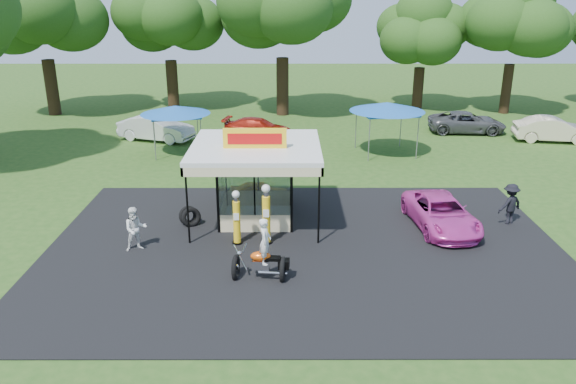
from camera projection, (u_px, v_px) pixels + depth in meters
name	position (u px, v px, depth m)	size (l,w,h in m)	color
ground	(306.00, 273.00, 19.96)	(120.00, 120.00, 0.00)	#264D18
asphalt_apron	(305.00, 248.00, 21.83)	(20.00, 14.00, 0.04)	black
gas_station_kiosk	(256.00, 181.00, 24.05)	(5.40, 5.40, 4.18)	white
gas_pump_left	(237.00, 219.00, 21.86)	(0.42, 0.42, 2.25)	black
gas_pump_right	(266.00, 216.00, 21.86)	(0.46, 0.46, 2.48)	black
motorcycle	(263.00, 255.00, 19.27)	(2.02, 1.09, 2.35)	black
spare_tires	(190.00, 216.00, 23.82)	(1.08, 0.93, 0.87)	black
kiosk_car	(259.00, 192.00, 26.57)	(1.13, 2.82, 0.96)	yellow
pink_sedan	(441.00, 213.00, 23.51)	(2.21, 4.79, 1.33)	#DD3CAA
spectator_west	(136.00, 229.00, 21.43)	(0.85, 0.66, 1.76)	white
spectator_east_a	(510.00, 204.00, 23.83)	(1.17, 0.67, 1.81)	black
bg_car_a	(156.00, 128.00, 37.25)	(1.77, 5.07, 1.67)	silver
bg_car_b	(258.00, 128.00, 37.82)	(1.91, 4.69, 1.36)	#99180B
bg_car_d	(467.00, 122.00, 39.33)	(2.43, 5.27, 1.47)	#4C4C4E
bg_car_e	(553.00, 129.00, 36.99)	(1.71, 4.90, 1.61)	beige
tent_west	(175.00, 110.00, 33.75)	(4.20, 4.20, 2.93)	gray
tent_east	(387.00, 107.00, 33.58)	(4.52, 4.52, 3.16)	gray
oak_far_a	(41.00, 14.00, 42.70)	(10.26, 10.26, 12.16)	black
oak_far_b	(168.00, 22.00, 45.33)	(9.25, 9.25, 11.03)	black
oak_far_c	(282.00, 10.00, 42.52)	(10.79, 10.79, 12.72)	black
oak_far_d	(422.00, 35.00, 45.46)	(7.99, 7.99, 9.51)	black
oak_far_e	(515.00, 24.00, 43.46)	(9.16, 9.16, 10.90)	black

